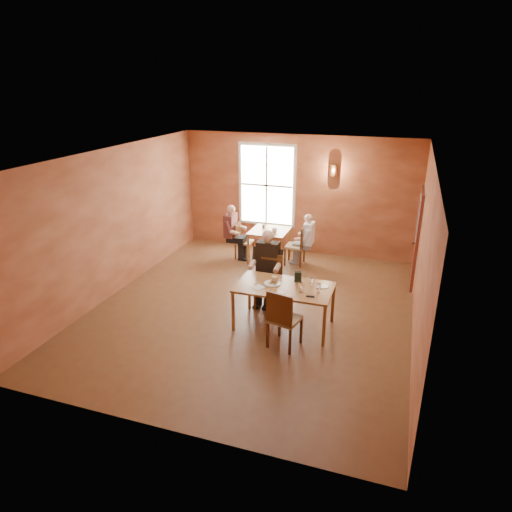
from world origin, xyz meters
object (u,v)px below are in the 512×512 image
(diner_main, at_px, (268,274))
(chair_diner_maroon, at_px, (245,241))
(diner_white, at_px, (296,240))
(chair_empty, at_px, (285,318))
(chair_diner_main, at_px, (268,283))
(chair_diner_white, at_px, (295,245))
(second_table, at_px, (269,246))
(diner_maroon, at_px, (243,233))
(main_table, at_px, (284,306))

(diner_main, height_order, chair_diner_maroon, diner_main)
(diner_main, height_order, diner_white, diner_main)
(chair_empty, xyz_separation_m, diner_white, (-0.70, 3.63, 0.09))
(diner_main, bearing_deg, chair_diner_main, -90.00)
(chair_empty, bearing_deg, diner_main, 131.47)
(chair_diner_white, bearing_deg, chair_diner_maroon, 90.00)
(chair_diner_maroon, bearing_deg, diner_white, 90.00)
(chair_diner_main, bearing_deg, chair_diner_white, -88.85)
(chair_diner_main, bearing_deg, second_table, -73.57)
(diner_white, xyz_separation_m, chair_diner_maroon, (-1.33, 0.00, -0.17))
(chair_diner_main, height_order, diner_maroon, diner_maroon)
(chair_diner_maroon, bearing_deg, main_table, 31.50)
(chair_diner_main, height_order, chair_diner_white, chair_diner_main)
(diner_maroon, bearing_deg, diner_main, 29.90)
(main_table, distance_m, chair_diner_maroon, 3.54)
(diner_white, bearing_deg, chair_diner_maroon, 90.00)
(diner_white, bearing_deg, main_table, -170.26)
(diner_white, xyz_separation_m, diner_maroon, (-1.36, 0.00, 0.05))
(chair_diner_white, bearing_deg, diner_main, -178.87)
(chair_empty, xyz_separation_m, chair_diner_white, (-0.73, 3.63, -0.04))
(second_table, height_order, diner_maroon, diner_maroon)
(chair_diner_main, bearing_deg, diner_maroon, -59.79)
(chair_diner_main, xyz_separation_m, diner_maroon, (-1.38, 2.37, 0.14))
(diner_white, relative_size, diner_maroon, 0.93)
(diner_main, relative_size, chair_diner_maroon, 1.63)
(main_table, height_order, diner_white, diner_white)
(chair_empty, height_order, diner_white, diner_white)
(chair_diner_maroon, bearing_deg, second_table, 90.00)
(chair_diner_main, bearing_deg, chair_empty, 118.36)
(chair_diner_maroon, bearing_deg, chair_diner_white, 90.00)
(main_table, relative_size, diner_main, 1.18)
(chair_diner_main, xyz_separation_m, diner_main, (0.00, -0.03, 0.21))
(chair_diner_maroon, distance_m, diner_maroon, 0.22)
(chair_diner_white, bearing_deg, diner_white, -90.00)
(chair_diner_white, relative_size, diner_white, 0.79)
(second_table, bearing_deg, main_table, -68.34)
(chair_diner_main, bearing_deg, main_table, 127.57)
(chair_empty, bearing_deg, chair_diner_white, 113.93)
(chair_empty, xyz_separation_m, chair_diner_maroon, (-2.03, 3.63, -0.08))
(chair_diner_white, distance_m, diner_maroon, 1.34)
(second_table, bearing_deg, chair_diner_main, -73.57)
(diner_white, height_order, diner_maroon, diner_maroon)
(main_table, height_order, chair_diner_maroon, chair_diner_maroon)
(chair_diner_main, xyz_separation_m, chair_empty, (0.68, -1.27, 0.01))
(main_table, bearing_deg, diner_maroon, 121.91)
(main_table, bearing_deg, second_table, 111.66)
(chair_diner_main, height_order, chair_diner_maroon, chair_diner_main)
(diner_main, bearing_deg, main_table, 128.88)
(diner_white, distance_m, diner_maroon, 1.36)
(chair_diner_white, height_order, diner_white, diner_white)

